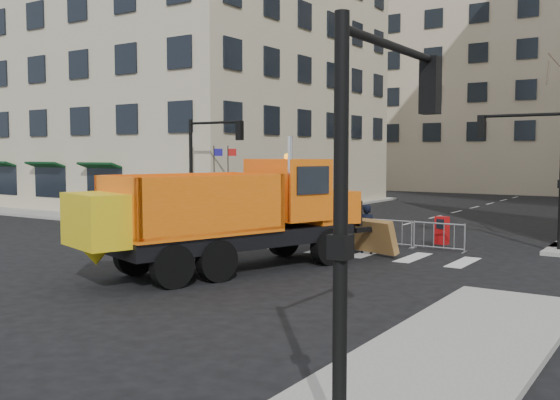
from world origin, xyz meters
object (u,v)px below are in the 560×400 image
Objects in this scene: cop_a at (366,229)px; cop_b at (322,226)px; worker at (212,206)px; newspaper_box at (442,230)px; plow_truck at (229,211)px; cop_c at (317,231)px.

cop_b reaches higher than cop_a.
worker is (-9.75, 2.78, 0.22)m from cop_a.
cop_a is 0.93× the size of cop_b.
worker is at bearing -165.53° from newspaper_box.
newspaper_box is at bearing -7.31° from plow_truck.
plow_truck reaches higher than cop_a.
cop_b reaches higher than cop_c.
plow_truck is 5.72× the size of worker.
worker is (-7.61, 8.37, -0.76)m from plow_truck.
newspaper_box is (3.48, 3.50, -0.29)m from cop_b.
newspaper_box is at bearing -103.19° from cop_b.
newspaper_box is at bearing -161.91° from cop_c.
cop_a is at bearing -127.52° from cop_b.
cop_a is at bearing -167.28° from cop_c.
worker is 1.81× the size of newspaper_box.
worker is 11.66m from newspaper_box.
worker is at bearing -62.25° from cop_c.
cop_b is at bearing -33.20° from worker.
cop_a is at bearing -109.37° from newspaper_box.
newspaper_box is at bearing -138.59° from cop_a.
cop_c is at bearing -37.32° from worker.
plow_truck reaches higher than newspaper_box.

